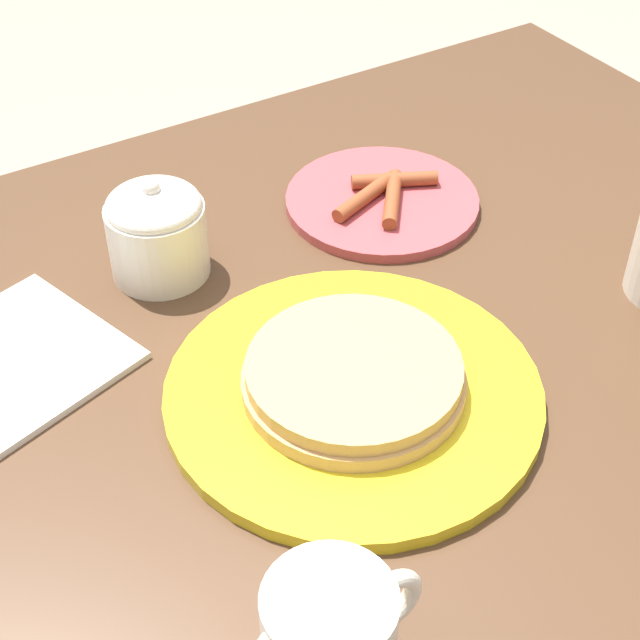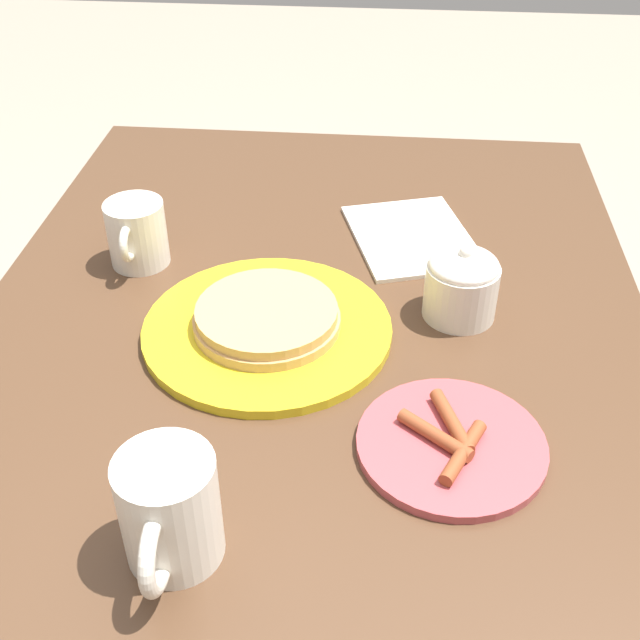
% 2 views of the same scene
% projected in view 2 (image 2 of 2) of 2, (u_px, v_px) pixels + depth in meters
% --- Properties ---
extents(dining_table, '(1.12, 0.80, 0.75)m').
position_uv_depth(dining_table, '(309.00, 426.00, 1.01)').
color(dining_table, '#4C3321').
rests_on(dining_table, ground_plane).
extents(pancake_plate, '(0.29, 0.29, 0.04)m').
position_uv_depth(pancake_plate, '(267.00, 325.00, 0.92)').
color(pancake_plate, gold).
rests_on(pancake_plate, dining_table).
extents(side_plate_bacon, '(0.19, 0.19, 0.02)m').
position_uv_depth(side_plate_bacon, '(451.00, 444.00, 0.78)').
color(side_plate_bacon, '#B2474C').
rests_on(side_plate_bacon, dining_table).
extents(coffee_mug, '(0.12, 0.08, 0.10)m').
position_uv_depth(coffee_mug, '(169.00, 511.00, 0.65)').
color(coffee_mug, silver).
rests_on(coffee_mug, dining_table).
extents(creamer_pitcher, '(0.11, 0.08, 0.09)m').
position_uv_depth(creamer_pitcher, '(137.00, 232.00, 1.02)').
color(creamer_pitcher, silver).
rests_on(creamer_pitcher, dining_table).
extents(sugar_bowl, '(0.09, 0.09, 0.09)m').
position_uv_depth(sugar_bowl, '(462.00, 284.00, 0.93)').
color(sugar_bowl, silver).
rests_on(sugar_bowl, dining_table).
extents(napkin, '(0.23, 0.20, 0.01)m').
position_uv_depth(napkin, '(412.00, 237.00, 1.09)').
color(napkin, silver).
rests_on(napkin, dining_table).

